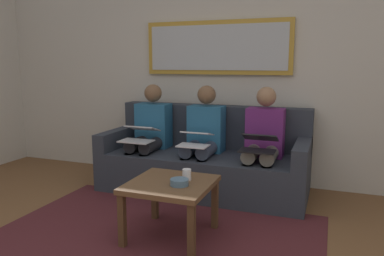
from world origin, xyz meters
The scene contains 13 objects.
wall_rear centered at (0.00, -2.60, 1.30)m, with size 6.00×0.12×2.60m, color beige.
area_rug centered at (0.00, -0.85, 0.00)m, with size 2.60×1.80×0.01m, color #4C1E23.
couch centered at (0.00, -2.12, 0.31)m, with size 2.20×0.90×0.90m.
framed_mirror centered at (0.00, -2.51, 1.55)m, with size 1.71×0.05×0.61m.
coffee_table centered at (-0.12, -0.90, 0.39)m, with size 0.64×0.64×0.46m.
cup centered at (-0.22, -0.99, 0.50)m, with size 0.07×0.07×0.09m, color silver.
bowl centered at (-0.22, -0.85, 0.48)m, with size 0.14×0.14×0.05m, color slate.
person_left centered at (-0.64, -2.05, 0.61)m, with size 0.38×0.58×1.14m.
laptop_black centered at (-0.64, -1.81, 0.62)m, with size 0.33×0.35×0.15m.
person_middle centered at (0.00, -2.05, 0.61)m, with size 0.38×0.58×1.14m.
laptop_white centered at (0.00, -1.80, 0.62)m, with size 0.30×0.32×0.14m.
person_right centered at (0.64, -2.05, 0.61)m, with size 0.38×0.58×1.14m.
laptop_silver centered at (0.64, -1.81, 0.63)m, with size 0.34×0.37×0.16m.
Camera 1 is at (-1.27, 1.69, 1.38)m, focal length 35.13 mm.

